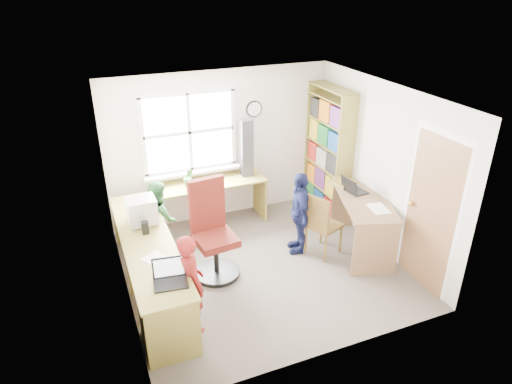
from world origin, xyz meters
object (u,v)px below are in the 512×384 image
(right_desk, at_px, (363,213))
(laptop_left, at_px, (170,277))
(crt_monitor, at_px, (142,211))
(potted_plant, at_px, (188,177))
(person_red, at_px, (191,283))
(bookshelf, at_px, (328,155))
(l_desk, at_px, (172,273))
(cd_tower, at_px, (246,148))
(person_green, at_px, (159,219))
(swivel_chair, at_px, (212,235))
(wooden_chair, at_px, (321,223))
(laptop_right, at_px, (353,188))
(person_navy, at_px, (300,213))

(right_desk, bearing_deg, laptop_left, -146.59)
(crt_monitor, distance_m, potted_plant, 1.22)
(laptop_left, xyz_separation_m, person_red, (0.23, 0.07, -0.20))
(right_desk, distance_m, person_red, 2.79)
(laptop_left, bearing_deg, right_desk, 21.80)
(bookshelf, xyz_separation_m, crt_monitor, (-3.12, -0.66, -0.07))
(l_desk, distance_m, bookshelf, 3.35)
(cd_tower, distance_m, person_green, 1.76)
(crt_monitor, distance_m, cd_tower, 2.06)
(person_green, bearing_deg, potted_plant, -59.15)
(swivel_chair, xyz_separation_m, cd_tower, (0.98, 1.28, 0.64))
(bookshelf, bearing_deg, wooden_chair, -122.72)
(swivel_chair, distance_m, cd_tower, 1.74)
(crt_monitor, xyz_separation_m, person_green, (0.27, 0.37, -0.36))
(wooden_chair, bearing_deg, laptop_right, -4.67)
(right_desk, height_order, laptop_right, laptop_right)
(wooden_chair, distance_m, laptop_left, 2.47)
(person_navy, bearing_deg, swivel_chair, -71.61)
(right_desk, height_order, bookshelf, bookshelf)
(l_desk, distance_m, wooden_chair, 2.21)
(l_desk, relative_size, person_red, 2.44)
(laptop_right, bearing_deg, wooden_chair, 101.53)
(wooden_chair, height_order, person_red, person_red)
(laptop_left, relative_size, person_red, 0.32)
(right_desk, distance_m, person_green, 2.89)
(crt_monitor, bearing_deg, laptop_left, -89.30)
(swivel_chair, relative_size, potted_plant, 4.75)
(bookshelf, bearing_deg, potted_plant, 174.42)
(laptop_left, xyz_separation_m, laptop_right, (2.91, 1.02, 0.05))
(swivel_chair, relative_size, laptop_left, 3.43)
(swivel_chair, xyz_separation_m, laptop_right, (2.14, 0.01, 0.29))
(swivel_chair, height_order, person_navy, swivel_chair)
(person_green, bearing_deg, crt_monitor, 133.22)
(swivel_chair, bearing_deg, wooden_chair, -12.85)
(laptop_right, height_order, person_green, person_green)
(wooden_chair, distance_m, potted_plant, 2.10)
(l_desk, xyz_separation_m, wooden_chair, (2.20, 0.28, 0.06))
(person_green, bearing_deg, l_desk, 163.80)
(crt_monitor, xyz_separation_m, cd_tower, (1.81, 0.94, 0.28))
(right_desk, distance_m, cd_tower, 2.04)
(person_green, height_order, person_navy, person_navy)
(bookshelf, distance_m, laptop_right, 1.02)
(right_desk, height_order, potted_plant, potted_plant)
(person_green, bearing_deg, bookshelf, -95.24)
(l_desk, bearing_deg, swivel_chair, 35.22)
(l_desk, relative_size, person_green, 2.60)
(swivel_chair, height_order, laptop_left, swivel_chair)
(crt_monitor, relative_size, potted_plant, 1.32)
(wooden_chair, bearing_deg, swivel_chair, 150.86)
(bookshelf, bearing_deg, laptop_right, -99.08)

